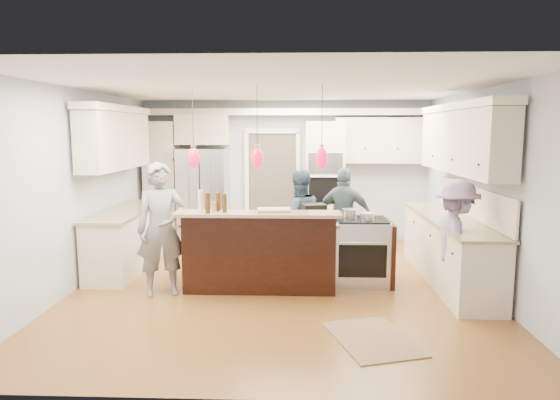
# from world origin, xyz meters

# --- Properties ---
(ground_plane) EXTENTS (6.00, 6.00, 0.00)m
(ground_plane) POSITION_xyz_m (0.00, 0.00, 0.00)
(ground_plane) COLOR brown
(ground_plane) RESTS_ON ground
(room_shell) EXTENTS (5.54, 6.04, 2.72)m
(room_shell) POSITION_xyz_m (0.00, 0.00, 1.82)
(room_shell) COLOR #B2BCC6
(room_shell) RESTS_ON ground
(refrigerator) EXTENTS (0.90, 0.70, 1.80)m
(refrigerator) POSITION_xyz_m (-1.55, 2.64, 0.90)
(refrigerator) COLOR #B7B7BC
(refrigerator) RESTS_ON ground
(oven_column) EXTENTS (0.72, 0.69, 2.30)m
(oven_column) POSITION_xyz_m (0.75, 2.67, 1.15)
(oven_column) COLOR beige
(oven_column) RESTS_ON ground
(back_upper_cabinets) EXTENTS (5.30, 0.61, 2.54)m
(back_upper_cabinets) POSITION_xyz_m (-0.75, 2.76, 1.67)
(back_upper_cabinets) COLOR beige
(back_upper_cabinets) RESTS_ON ground
(right_counter_run) EXTENTS (0.64, 3.10, 2.51)m
(right_counter_run) POSITION_xyz_m (2.44, 0.30, 1.06)
(right_counter_run) COLOR beige
(right_counter_run) RESTS_ON ground
(left_cabinets) EXTENTS (0.64, 2.30, 2.51)m
(left_cabinets) POSITION_xyz_m (-2.44, 0.80, 1.06)
(left_cabinets) COLOR beige
(left_cabinets) RESTS_ON ground
(kitchen_island) EXTENTS (2.10, 1.46, 1.12)m
(kitchen_island) POSITION_xyz_m (-0.25, 0.07, 0.49)
(kitchen_island) COLOR black
(kitchen_island) RESTS_ON ground
(island_range) EXTENTS (0.82, 0.71, 0.92)m
(island_range) POSITION_xyz_m (1.16, 0.15, 0.46)
(island_range) COLOR #B7B7BC
(island_range) RESTS_ON ground
(pendant_lights) EXTENTS (1.75, 0.15, 1.03)m
(pendant_lights) POSITION_xyz_m (-0.25, -0.51, 1.80)
(pendant_lights) COLOR black
(pendant_lights) RESTS_ON ground
(person_bar_end) EXTENTS (0.74, 0.61, 1.74)m
(person_bar_end) POSITION_xyz_m (-1.51, -0.45, 0.87)
(person_bar_end) COLOR slate
(person_bar_end) RESTS_ON ground
(person_far_left) EXTENTS (0.89, 0.79, 1.54)m
(person_far_left) POSITION_xyz_m (0.27, 0.85, 0.77)
(person_far_left) COLOR #2D4357
(person_far_left) RESTS_ON ground
(person_far_right) EXTENTS (0.98, 0.60, 1.55)m
(person_far_right) POSITION_xyz_m (1.00, 1.17, 0.78)
(person_far_right) COLOR #42555D
(person_far_right) RESTS_ON ground
(person_range_side) EXTENTS (0.63, 1.03, 1.54)m
(person_range_side) POSITION_xyz_m (2.25, -0.52, 0.77)
(person_range_side) COLOR gray
(person_range_side) RESTS_ON ground
(floor_rug) EXTENTS (1.01, 1.24, 0.01)m
(floor_rug) POSITION_xyz_m (1.04, -1.78, 0.01)
(floor_rug) COLOR #927150
(floor_rug) RESTS_ON ground
(water_bottle) EXTENTS (0.09, 0.09, 0.28)m
(water_bottle) POSITION_xyz_m (-0.96, -0.61, 1.26)
(water_bottle) COLOR silver
(water_bottle) RESTS_ON kitchen_island
(beer_bottle_a) EXTENTS (0.08, 0.08, 0.24)m
(beer_bottle_a) POSITION_xyz_m (-0.76, -0.45, 1.24)
(beer_bottle_a) COLOR #41250B
(beer_bottle_a) RESTS_ON kitchen_island
(beer_bottle_b) EXTENTS (0.08, 0.08, 0.26)m
(beer_bottle_b) POSITION_xyz_m (-0.86, -0.66, 1.25)
(beer_bottle_b) COLOR #41250B
(beer_bottle_b) RESTS_ON kitchen_island
(beer_bottle_c) EXTENTS (0.07, 0.07, 0.23)m
(beer_bottle_c) POSITION_xyz_m (-0.66, -0.57, 1.24)
(beer_bottle_c) COLOR #41250B
(beer_bottle_c) RESTS_ON kitchen_island
(drink_can) EXTENTS (0.08, 0.08, 0.12)m
(drink_can) POSITION_xyz_m (-0.81, -0.50, 1.18)
(drink_can) COLOR #B7B7BC
(drink_can) RESTS_ON kitchen_island
(cutting_board) EXTENTS (0.45, 0.35, 0.03)m
(cutting_board) POSITION_xyz_m (-0.04, -0.47, 1.14)
(cutting_board) COLOR tan
(cutting_board) RESTS_ON kitchen_island
(pot_large) EXTENTS (0.21, 0.21, 0.12)m
(pot_large) POSITION_xyz_m (0.98, 0.23, 0.98)
(pot_large) COLOR #B7B7BC
(pot_large) RESTS_ON island_range
(pot_small) EXTENTS (0.19, 0.19, 0.10)m
(pot_small) POSITION_xyz_m (1.21, 0.09, 0.97)
(pot_small) COLOR #B7B7BC
(pot_small) RESTS_ON island_range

